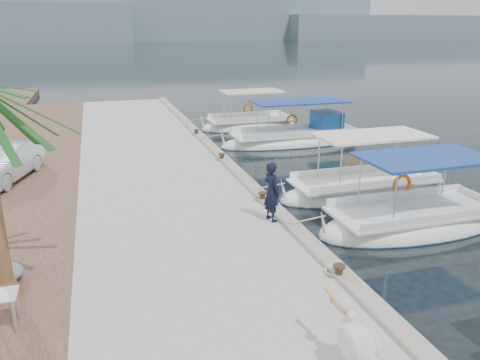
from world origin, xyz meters
The scene contains 14 objects.
ground centered at (0.00, 0.00, 0.00)m, with size 400.00×400.00×0.00m, color black.
concrete_quay centered at (-3.00, 5.00, 0.25)m, with size 6.00×40.00×0.50m, color #A5A49F.
quay_curb centered at (-0.22, 5.00, 0.56)m, with size 0.44×40.00×0.12m, color gray.
cobblestone_strip centered at (-8.00, 5.00, 0.25)m, with size 4.00×40.00×0.50m, color brown.
distant_hills centered at (29.61, 201.49, 7.61)m, with size 330.00×60.00×18.00m.
fishing_caique_b centered at (3.76, -0.68, 0.12)m, with size 6.34×2.46×2.83m.
fishing_caique_c centered at (3.88, 2.34, 0.13)m, with size 6.59×2.21×2.83m.
fishing_caique_d centered at (4.74, 10.37, 0.18)m, with size 8.10×2.41×2.83m.
fishing_caique_e centered at (3.57, 14.79, 0.13)m, with size 5.97×2.40×2.83m.
mooring_bollards centered at (-0.35, 1.50, 0.69)m, with size 0.28×20.28×0.33m.
pelican centered at (-1.52, -6.16, 1.07)m, with size 0.54×1.41×1.10m.
fisherman centered at (-0.60, 0.05, 1.37)m, with size 0.63×0.41×1.73m, color black.
parked_car centered at (-8.55, 6.31, 1.17)m, with size 1.41×4.04×1.33m, color silver.
folding_table centered at (-7.11, -3.33, 1.02)m, with size 0.55×0.55×0.73m.
Camera 1 is at (-5.15, -11.63, 5.82)m, focal length 35.00 mm.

